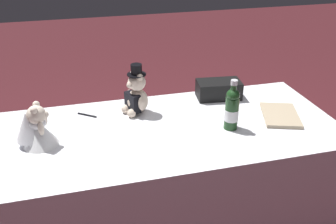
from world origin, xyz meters
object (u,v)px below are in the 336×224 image
(signing_pen, at_px, (88,115))
(guestbook, at_px, (280,115))
(gift_case_black, at_px, (219,89))
(teddy_bear_groom, at_px, (136,94))
(teddy_bear_bride, at_px, (35,128))
(champagne_bottle, at_px, (232,108))

(signing_pen, distance_m, guestbook, 1.13)
(gift_case_black, bearing_deg, signing_pen, 3.28)
(signing_pen, bearing_deg, guestbook, 164.93)
(teddy_bear_groom, distance_m, teddy_bear_bride, 0.60)
(teddy_bear_groom, bearing_deg, signing_pen, -5.61)
(teddy_bear_groom, bearing_deg, gift_case_black, -172.14)
(signing_pen, bearing_deg, teddy_bear_groom, 174.39)
(signing_pen, height_order, guestbook, guestbook)
(teddy_bear_bride, xyz_separation_m, champagne_bottle, (-1.03, 0.09, 0.03))
(teddy_bear_groom, xyz_separation_m, teddy_bear_bride, (0.56, 0.22, -0.02))
(champagne_bottle, bearing_deg, teddy_bear_bride, -5.21)
(guestbook, bearing_deg, gift_case_black, -34.19)
(signing_pen, bearing_deg, gift_case_black, -176.72)
(champagne_bottle, bearing_deg, teddy_bear_groom, -33.89)
(teddy_bear_groom, bearing_deg, teddy_bear_bride, 21.82)
(teddy_bear_bride, relative_size, champagne_bottle, 0.80)
(gift_case_black, bearing_deg, teddy_bear_bride, 15.09)
(champagne_bottle, distance_m, signing_pen, 0.84)
(teddy_bear_bride, distance_m, guestbook, 1.37)
(champagne_bottle, height_order, gift_case_black, champagne_bottle)
(teddy_bear_groom, bearing_deg, guestbook, 161.74)
(teddy_bear_groom, xyz_separation_m, gift_case_black, (-0.55, -0.08, -0.06))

